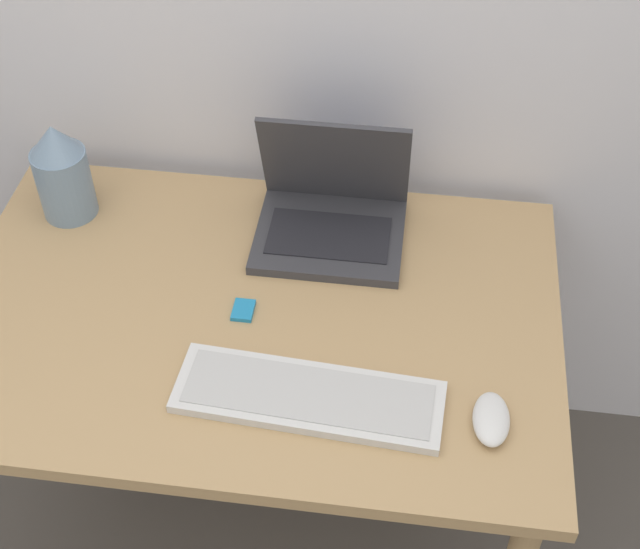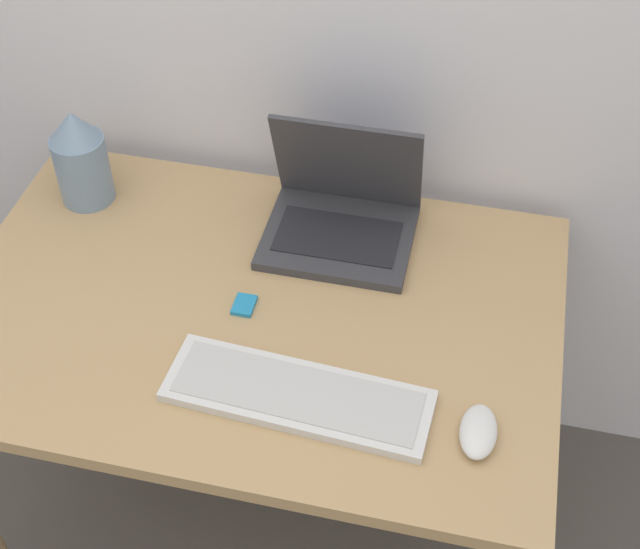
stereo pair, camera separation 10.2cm
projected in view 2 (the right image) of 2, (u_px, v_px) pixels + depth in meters
The scene contains 6 objects.
desk at pixel (256, 339), 1.72m from camera, with size 1.13×0.76×0.73m.
laptop at pixel (342, 211), 1.76m from camera, with size 0.29×0.25×0.25m.
keyboard at pixel (298, 395), 1.50m from camera, with size 0.46×0.17×0.02m.
mouse at pixel (478, 432), 1.44m from camera, with size 0.06×0.11×0.03m.
vase at pixel (80, 157), 1.80m from camera, with size 0.11×0.11×0.21m.
mp3_player at pixel (244, 305), 1.65m from camera, with size 0.04×0.05×0.01m.
Camera 2 is at (0.37, -0.69, 1.95)m, focal length 50.00 mm.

